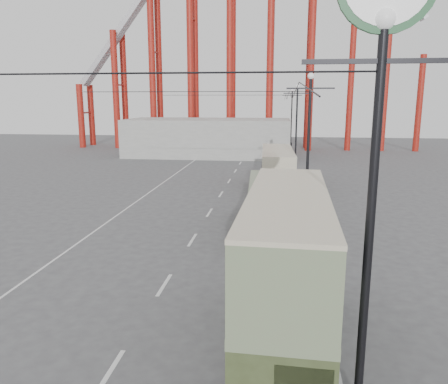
# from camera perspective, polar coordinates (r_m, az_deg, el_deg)

# --- Properties ---
(ground) EXTENTS (160.00, 160.00, 0.00)m
(ground) POSITION_cam_1_polar(r_m,az_deg,el_deg) (15.03, -8.02, -18.27)
(ground) COLOR #49494B
(ground) RESTS_ON ground
(road_markings) EXTENTS (12.52, 120.00, 0.01)m
(road_markings) POSITION_cam_1_polar(r_m,az_deg,el_deg) (33.37, -0.69, -1.11)
(road_markings) COLOR silver
(road_markings) RESTS_ON ground
(lamp_post_near) EXTENTS (3.20, 0.44, 10.80)m
(lamp_post_near) POSITION_cam_1_polar(r_m,az_deg,el_deg) (9.72, 19.72, 13.21)
(lamp_post_near) COLOR black
(lamp_post_near) RESTS_ON ground
(lamp_post_mid) EXTENTS (3.20, 0.44, 9.32)m
(lamp_post_mid) POSITION_cam_1_polar(r_m,az_deg,el_deg) (30.70, 10.96, 6.38)
(lamp_post_mid) COLOR black
(lamp_post_mid) RESTS_ON ground
(lamp_post_far) EXTENTS (3.20, 0.44, 9.32)m
(lamp_post_far) POSITION_cam_1_polar(r_m,az_deg,el_deg) (52.62, 9.44, 8.66)
(lamp_post_far) COLOR black
(lamp_post_far) RESTS_ON ground
(lamp_post_distant) EXTENTS (3.20, 0.44, 9.32)m
(lamp_post_distant) POSITION_cam_1_polar(r_m,az_deg,el_deg) (74.59, 8.81, 9.59)
(lamp_post_distant) COLOR black
(lamp_post_distant) RESTS_ON ground
(fairground_shed) EXTENTS (22.00, 10.00, 5.00)m
(fairground_shed) POSITION_cam_1_polar(r_m,az_deg,el_deg) (60.48, -2.02, 7.14)
(fairground_shed) COLOR gray
(fairground_shed) RESTS_ON ground
(double_decker_bus) EXTENTS (2.61, 9.18, 4.89)m
(double_decker_bus) POSITION_cam_1_polar(r_m,az_deg,el_deg) (13.36, 8.14, -9.21)
(double_decker_bus) COLOR #364022
(double_decker_bus) RESTS_ON ground
(single_decker_green) EXTENTS (2.66, 9.84, 2.76)m
(single_decker_green) POSITION_cam_1_polar(r_m,az_deg,el_deg) (25.88, 5.76, -1.49)
(single_decker_green) COLOR gray
(single_decker_green) RESTS_ON ground
(single_decker_cream) EXTENTS (3.00, 10.63, 3.28)m
(single_decker_cream) POSITION_cam_1_polar(r_m,az_deg,el_deg) (38.91, 6.97, 3.44)
(single_decker_cream) COLOR beige
(single_decker_cream) RESTS_ON ground
(pedestrian) EXTENTS (0.72, 0.48, 1.93)m
(pedestrian) POSITION_cam_1_polar(r_m,az_deg,el_deg) (25.56, 3.10, -2.98)
(pedestrian) COLOR black
(pedestrian) RESTS_ON ground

